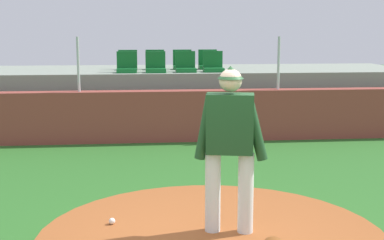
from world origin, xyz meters
name	(u,v)px	position (x,y,z in m)	size (l,w,h in m)	color
pitcher	(230,137)	(0.20, 0.10, 1.33)	(0.80, 0.36, 1.84)	silver
baseball	(112,221)	(-1.10, 0.45, 0.31)	(0.07, 0.07, 0.07)	white
brick_barrier	(174,116)	(0.00, 6.34, 0.56)	(13.25, 0.40, 1.13)	brown
fence_post_left	(78,64)	(-2.06, 6.34, 1.72)	(0.06, 0.06, 1.18)	silver
fence_post_right	(279,63)	(2.35, 6.34, 1.72)	(0.06, 0.06, 1.18)	silver
bleacher_platform	(168,96)	(0.00, 8.65, 0.72)	(12.41, 3.19, 1.44)	gray
stadium_chair_0	(127,66)	(-1.05, 7.60, 1.59)	(0.48, 0.44, 0.50)	#126126
stadium_chair_1	(156,66)	(-0.35, 7.55, 1.59)	(0.48, 0.44, 0.50)	#126126
stadium_chair_2	(186,65)	(0.37, 7.60, 1.59)	(0.48, 0.44, 0.50)	#126126
stadium_chair_3	(213,65)	(1.05, 7.61, 1.59)	(0.48, 0.44, 0.50)	#126126
stadium_chair_4	(128,64)	(-1.04, 8.45, 1.59)	(0.48, 0.44, 0.50)	#126126
stadium_chair_5	(155,63)	(-0.34, 8.51, 1.59)	(0.48, 0.44, 0.50)	#126126
stadium_chair_6	(182,63)	(0.37, 8.49, 1.59)	(0.48, 0.44, 0.50)	#126126
stadium_chair_7	(208,63)	(1.04, 8.50, 1.59)	(0.48, 0.44, 0.50)	#126126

